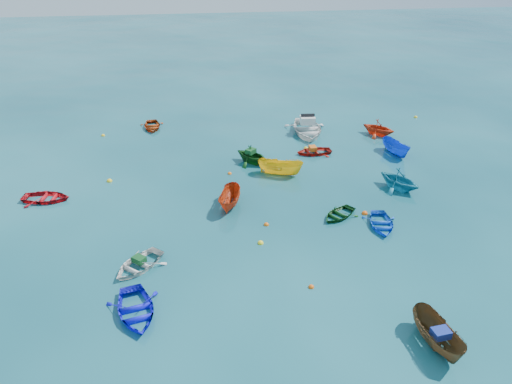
{
  "coord_description": "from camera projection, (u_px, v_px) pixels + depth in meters",
  "views": [
    {
      "loc": [
        -3.67,
        -22.83,
        15.59
      ],
      "look_at": [
        0.0,
        5.0,
        0.4
      ],
      "focal_mm": 35.0,
      "sensor_mm": 36.0,
      "label": 1
    }
  ],
  "objects": [
    {
      "name": "dinghy_green_n",
      "position": [
        252.0,
        163.0,
        36.78
      ],
      "size": [
        3.58,
        3.58,
        1.43
      ],
      "primitive_type": "imported",
      "rotation": [
        0.0,
        0.0,
        0.77
      ],
      "color": "#104513",
      "rests_on": "ground"
    },
    {
      "name": "buoy_ye_a",
      "position": [
        261.0,
        243.0,
        27.51
      ],
      "size": [
        0.34,
        0.34,
        0.34
      ],
      "primitive_type": "sphere",
      "color": "yellow",
      "rests_on": "ground"
    },
    {
      "name": "buoy_or_d",
      "position": [
        365.0,
        214.0,
        30.3
      ],
      "size": [
        0.37,
        0.37,
        0.37
      ],
      "primitive_type": "sphere",
      "color": "#FA580D",
      "rests_on": "ground"
    },
    {
      "name": "tarp_blue_a",
      "position": [
        441.0,
        333.0,
        20.38
      ],
      "size": [
        0.78,
        0.62,
        0.35
      ],
      "primitive_type": "cube",
      "rotation": [
        0.0,
        0.0,
        0.12
      ],
      "color": "navy",
      "rests_on": "sampan_brown_mid"
    },
    {
      "name": "sampan_yellow_mid",
      "position": [
        280.0,
        174.0,
        35.05
      ],
      "size": [
        3.44,
        2.3,
        1.25
      ],
      "primitive_type": "imported",
      "rotation": [
        0.0,
        0.0,
        1.2
      ],
      "color": "yellow",
      "rests_on": "ground"
    },
    {
      "name": "tarp_green_b",
      "position": [
        251.0,
        151.0,
        36.41
      ],
      "size": [
        0.88,
        0.88,
        0.34
      ],
      "primitive_type": "cube",
      "rotation": [
        0.0,
        0.0,
        0.77
      ],
      "color": "#134D20",
      "rests_on": "dinghy_green_n"
    },
    {
      "name": "buoy_ye_c",
      "position": [
        306.0,
        149.0,
        39.05
      ],
      "size": [
        0.33,
        0.33,
        0.33
      ],
      "primitive_type": "sphere",
      "color": "yellow",
      "rests_on": "ground"
    },
    {
      "name": "buoy_ye_e",
      "position": [
        416.0,
        117.0,
        45.29
      ],
      "size": [
        0.32,
        0.32,
        0.32
      ],
      "primitive_type": "sphere",
      "color": "yellow",
      "rests_on": "ground"
    },
    {
      "name": "buoy_ye_b",
      "position": [
        110.0,
        181.0,
        34.1
      ],
      "size": [
        0.38,
        0.38,
        0.38
      ],
      "primitive_type": "sphere",
      "color": "yellow",
      "rests_on": "ground"
    },
    {
      "name": "dinghy_white_near",
      "position": [
        139.0,
        268.0,
        25.57
      ],
      "size": [
        3.56,
        3.65,
        0.62
      ],
      "primitive_type": "imported",
      "rotation": [
        0.0,
        0.0,
        -0.71
      ],
      "color": "silver",
      "rests_on": "ground"
    },
    {
      "name": "dinghy_cyan_se",
      "position": [
        398.0,
        189.0,
        33.19
      ],
      "size": [
        3.73,
        3.85,
        1.55
      ],
      "primitive_type": "imported",
      "rotation": [
        0.0,
        0.0,
        0.59
      ],
      "color": "teal",
      "rests_on": "ground"
    },
    {
      "name": "tarp_orange_b",
      "position": [
        313.0,
        148.0,
        37.99
      ],
      "size": [
        0.55,
        0.7,
        0.32
      ],
      "primitive_type": "cube",
      "rotation": [
        0.0,
        0.0,
        -1.51
      ],
      "color": "orange",
      "rests_on": "dinghy_red_ne"
    },
    {
      "name": "dinghy_red_nw",
      "position": [
        47.0,
        200.0,
        31.76
      ],
      "size": [
        3.3,
        2.59,
        0.62
      ],
      "primitive_type": "imported",
      "rotation": [
        0.0,
        0.0,
        1.41
      ],
      "color": "red",
      "rests_on": "ground"
    },
    {
      "name": "sampan_blue_far",
      "position": [
        395.0,
        154.0,
        38.13
      ],
      "size": [
        1.84,
        3.21,
        1.17
      ],
      "primitive_type": "imported",
      "rotation": [
        0.0,
        0.0,
        0.25
      ],
      "color": "blue",
      "rests_on": "ground"
    },
    {
      "name": "buoy_or_b",
      "position": [
        311.0,
        287.0,
        24.19
      ],
      "size": [
        0.29,
        0.29,
        0.29
      ],
      "primitive_type": "sphere",
      "color": "#E1550C",
      "rests_on": "ground"
    },
    {
      "name": "dinghy_blue_se",
      "position": [
        381.0,
        226.0,
        29.07
      ],
      "size": [
        2.43,
        3.09,
        0.58
      ],
      "primitive_type": "imported",
      "rotation": [
        0.0,
        0.0,
        -0.16
      ],
      "color": "blue",
      "rests_on": "ground"
    },
    {
      "name": "tarp_green_a",
      "position": [
        139.0,
        259.0,
        25.42
      ],
      "size": [
        0.79,
        0.77,
        0.31
      ],
      "primitive_type": "cube",
      "rotation": [
        0.0,
        0.0,
        -0.71
      ],
      "color": "#12481E",
      "rests_on": "dinghy_white_near"
    },
    {
      "name": "ground",
      "position": [
        268.0,
        241.0,
        27.75
      ],
      "size": [
        160.0,
        160.0,
        0.0
      ],
      "primitive_type": "plane",
      "color": "#093843",
      "rests_on": "ground"
    },
    {
      "name": "buoy_ye_d",
      "position": [
        103.0,
        136.0,
        41.38
      ],
      "size": [
        0.32,
        0.32,
        0.32
      ],
      "primitive_type": "sphere",
      "color": "yellow",
      "rests_on": "ground"
    },
    {
      "name": "motorboat_white",
      "position": [
        307.0,
        133.0,
        41.9
      ],
      "size": [
        3.82,
        5.13,
        1.62
      ],
      "primitive_type": "imported",
      "rotation": [
        0.0,
        0.0,
        -0.06
      ],
      "color": "silver",
      "rests_on": "ground"
    },
    {
      "name": "sampan_brown_mid",
      "position": [
        435.0,
        345.0,
        20.89
      ],
      "size": [
        1.61,
        3.38,
        1.26
      ],
      "primitive_type": "imported",
      "rotation": [
        0.0,
        0.0,
        0.12
      ],
      "color": "brown",
      "rests_on": "ground"
    },
    {
      "name": "dinghy_red_ne",
      "position": [
        314.0,
        153.0,
        38.22
      ],
      "size": [
        2.82,
        2.11,
        0.56
      ],
      "primitive_type": "imported",
      "rotation": [
        0.0,
        0.0,
        -1.51
      ],
      "color": "#A8160E",
      "rests_on": "ground"
    },
    {
      "name": "dinghy_green_e",
      "position": [
        338.0,
        217.0,
        30.01
      ],
      "size": [
        3.05,
        2.92,
        0.51
      ],
      "primitive_type": "imported",
      "rotation": [
        0.0,
        0.0,
        -0.92
      ],
      "color": "#0F4115",
      "rests_on": "ground"
    },
    {
      "name": "buoy_or_e",
      "position": [
        230.0,
        174.0,
        35.12
      ],
      "size": [
        0.29,
        0.29,
        0.29
      ],
      "primitive_type": "sphere",
      "color": "orange",
      "rests_on": "ground"
    },
    {
      "name": "sampan_orange_n",
      "position": [
        230.0,
        206.0,
        31.1
      ],
      "size": [
        1.97,
        3.31,
        1.2
      ],
      "primitive_type": "imported",
      "rotation": [
        0.0,
        0.0,
        -0.27
      ],
      "color": "#BB3511",
      "rests_on": "ground"
    },
    {
      "name": "buoy_or_c",
      "position": [
        266.0,
        225.0,
        29.18
      ],
      "size": [
        0.32,
        0.32,
        0.32
      ],
      "primitive_type": "sphere",
      "color": "#E35D0C",
      "rests_on": "ground"
    },
    {
      "name": "dinghy_orange_far",
      "position": [
        378.0,
        135.0,
        41.59
      ],
      "size": [
        3.61,
        3.6,
        1.44
      ],
      "primitive_type": "imported",
      "rotation": [
        0.0,
        0.0,
        0.79
      ],
      "color": "red",
      "rests_on": "ground"
    },
    {
      "name": "dinghy_blue_sw",
      "position": [
        136.0,
        314.0,
        22.53
      ],
      "size": [
        3.15,
        3.86,
        0.7
      ],
      "primitive_type": "imported",
      "rotation": [
        0.0,
        0.0,
        0.23
      ],
      "color": "#1112DA",
      "rests_on": "ground"
    },
    {
      "name": "dinghy_red_far",
      "position": [
        152.0,
        128.0,
        42.93
      ],
      "size": [
        2.3,
        3.03,
        0.59
      ],
      "primitive_type": "imported",
      "rotation": [
        0.0,
        0.0,
        0.1
      ],
      "color": "#A0340D",
      "rests_on": "ground"
    }
  ]
}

